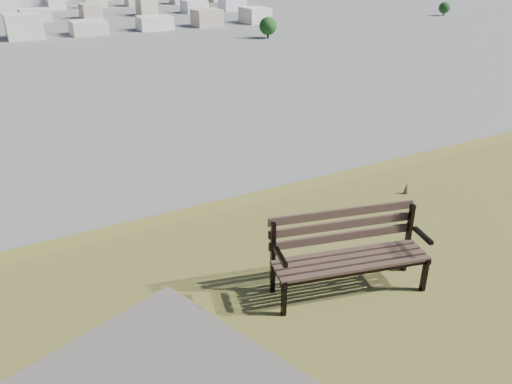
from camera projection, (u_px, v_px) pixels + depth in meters
park_bench at (348, 249)px, 5.06m from camera, size 1.66×0.87×0.83m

